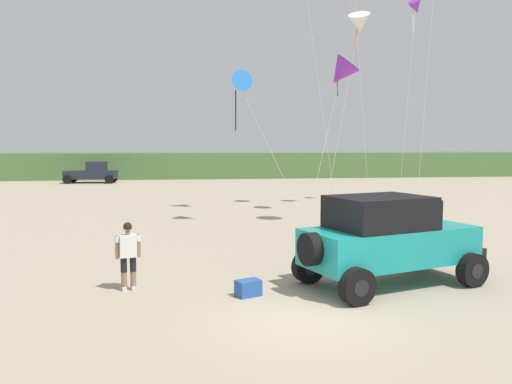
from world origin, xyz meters
name	(u,v)px	position (x,y,z in m)	size (l,w,h in m)	color
ground_plane	(312,317)	(0.00, 0.00, 0.00)	(220.00, 220.00, 0.00)	tan
dune_ridge	(223,164)	(1.64, 47.66, 1.33)	(90.00, 9.93, 2.67)	#4C703D
jeep	(388,238)	(2.45, 2.13, 1.20)	(5.01, 3.57, 2.26)	teal
person_watching	(128,252)	(-3.94, 2.53, 0.94)	(0.61, 0.38, 1.67)	#8C664C
cooler_box	(248,288)	(-1.13, 1.66, 0.19)	(0.56, 0.36, 0.38)	#23519E
distant_pickup	(92,173)	(-11.07, 39.23, 0.94)	(4.70, 2.60, 1.98)	#1E232D
kite_green_box	(341,73)	(4.07, 11.62, 6.57)	(3.22, 3.88, 7.42)	purple
kite_purple_stunt	(359,23)	(5.94, 14.81, 9.40)	(3.68, 5.18, 10.10)	white
kite_black_sled	(239,84)	(-0.18, 12.73, 6.17)	(2.76, 5.33, 6.70)	blue
kite_red_delta	(416,8)	(10.61, 18.77, 11.32)	(3.29, 5.06, 11.89)	purple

